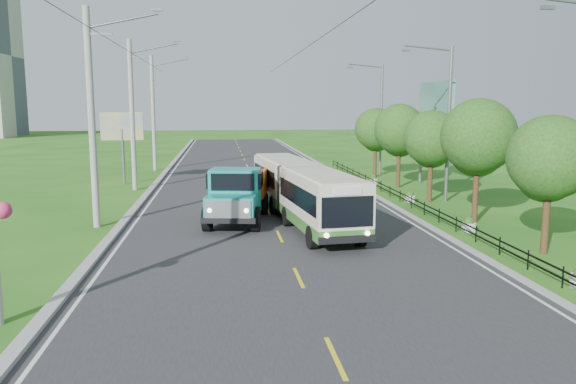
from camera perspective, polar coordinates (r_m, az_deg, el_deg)
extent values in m
plane|color=#1E5915|center=(18.67, 1.08, -8.74)|extent=(240.00, 240.00, 0.00)
cube|color=#28282B|center=(38.14, -3.06, 0.24)|extent=(14.00, 120.00, 0.02)
cube|color=#9E9E99|center=(38.34, -13.86, 0.14)|extent=(0.40, 120.00, 0.15)
cube|color=#9E9E99|center=(39.25, 7.41, 0.47)|extent=(0.30, 120.00, 0.10)
cube|color=silver|center=(38.29, -13.04, 0.08)|extent=(0.12, 120.00, 0.00)
cube|color=silver|center=(39.14, 6.70, 0.42)|extent=(0.12, 120.00, 0.00)
cube|color=yellow|center=(18.67, 1.08, -8.67)|extent=(0.12, 2.20, 0.00)
cube|color=black|center=(33.75, 11.32, -0.52)|extent=(0.04, 40.00, 0.60)
sphere|color=#D83366|center=(15.85, -26.97, -1.66)|extent=(0.44, 0.44, 0.44)
cylinder|color=gray|center=(27.29, -19.33, 6.95)|extent=(0.32, 0.32, 10.00)
cube|color=slate|center=(27.37, -18.68, 14.96)|extent=(1.20, 0.10, 0.10)
cube|color=slate|center=(27.14, -13.15, 17.59)|extent=(0.50, 0.18, 0.12)
cylinder|color=gray|center=(39.09, -15.56, 7.48)|extent=(0.32, 0.32, 10.00)
cube|color=slate|center=(39.15, -15.04, 13.08)|extent=(1.20, 0.10, 0.10)
cube|color=slate|center=(38.99, -11.19, 14.85)|extent=(0.50, 0.18, 0.12)
cylinder|color=gray|center=(50.99, -13.53, 7.76)|extent=(0.32, 0.32, 10.00)
cube|color=slate|center=(51.03, -13.12, 12.04)|extent=(1.20, 0.10, 0.10)
cube|color=slate|center=(50.91, -10.17, 13.38)|extent=(0.50, 0.18, 0.12)
cylinder|color=#382314|center=(23.52, 24.75, -2.18)|extent=(0.28, 0.28, 2.97)
sphere|color=#174513|center=(23.24, 25.09, 3.22)|extent=(3.18, 3.18, 3.18)
sphere|color=#174513|center=(23.83, 24.77, 1.82)|extent=(2.33, 2.33, 2.33)
cylinder|color=#382314|center=(28.70, 18.54, 0.39)|extent=(0.28, 0.28, 3.36)
sphere|color=#174513|center=(28.47, 18.78, 5.41)|extent=(3.60, 3.60, 3.60)
sphere|color=#174513|center=(29.05, 18.65, 4.05)|extent=(2.64, 2.64, 2.64)
cylinder|color=#382314|center=(34.19, 14.25, 1.55)|extent=(0.28, 0.28, 3.02)
sphere|color=#174513|center=(33.99, 14.39, 5.34)|extent=(3.24, 3.24, 3.24)
sphere|color=#174513|center=(34.57, 14.36, 4.32)|extent=(2.38, 2.38, 2.38)
cylinder|color=#382314|center=(39.80, 11.16, 2.78)|extent=(0.28, 0.28, 3.25)
sphere|color=#174513|center=(39.63, 11.27, 6.28)|extent=(3.48, 3.48, 3.48)
sphere|color=#174513|center=(40.20, 11.29, 5.32)|extent=(2.55, 2.55, 2.55)
cylinder|color=#382314|center=(45.52, 8.84, 3.45)|extent=(0.28, 0.28, 3.08)
sphere|color=#174513|center=(45.37, 8.91, 6.36)|extent=(3.30, 3.30, 3.30)
sphere|color=#174513|center=(45.94, 8.96, 5.56)|extent=(2.42, 2.42, 2.42)
cube|color=slate|center=(20.82, 24.88, 16.64)|extent=(0.45, 0.16, 0.12)
cylinder|color=slate|center=(34.34, 16.00, 6.51)|extent=(0.20, 0.20, 9.00)
cylinder|color=slate|center=(33.97, 14.07, 14.00)|extent=(2.80, 0.10, 0.34)
cube|color=slate|center=(33.52, 11.92, 13.89)|extent=(0.45, 0.16, 0.12)
cylinder|color=slate|center=(47.55, 9.44, 7.23)|extent=(0.20, 0.20, 9.00)
cylinder|color=slate|center=(47.29, 7.90, 12.59)|extent=(2.80, 0.10, 0.34)
cube|color=slate|center=(46.97, 6.33, 12.47)|extent=(0.45, 0.16, 0.12)
cylinder|color=silver|center=(26.66, 17.88, -3.42)|extent=(0.64, 0.64, 0.40)
sphere|color=#174513|center=(26.61, 17.91, -2.89)|extent=(0.44, 0.44, 0.44)
cylinder|color=silver|center=(33.96, 12.27, -0.67)|extent=(0.64, 0.64, 0.40)
sphere|color=#174513|center=(33.92, 12.29, -0.25)|extent=(0.44, 0.44, 0.44)
cylinder|color=silver|center=(41.52, 8.68, 1.10)|extent=(0.64, 0.64, 0.40)
sphere|color=#174513|center=(41.48, 8.69, 1.44)|extent=(0.44, 0.44, 0.44)
cylinder|color=slate|center=(42.39, -16.39, 3.45)|extent=(0.20, 0.20, 4.00)
cube|color=yellow|center=(42.26, -16.52, 6.42)|extent=(3.00, 0.15, 2.00)
cylinder|color=slate|center=(38.25, 15.93, 3.70)|extent=(0.24, 0.24, 5.00)
cylinder|color=slate|center=(42.89, 13.36, 4.30)|extent=(0.24, 0.24, 5.00)
cube|color=#144C47|center=(40.44, 14.75, 8.68)|extent=(0.20, 6.00, 3.00)
cube|color=#336C2B|center=(24.47, 3.41, -2.83)|extent=(2.99, 6.97, 0.50)
cube|color=beige|center=(24.27, 3.43, -0.24)|extent=(2.99, 6.97, 1.74)
cube|color=black|center=(24.27, 3.43, -0.22)|extent=(2.96, 6.43, 0.86)
cube|color=#336C2B|center=(31.55, -0.44, -0.22)|extent=(2.94, 6.52, 0.50)
cube|color=beige|center=(31.40, -0.44, 1.80)|extent=(2.94, 6.52, 1.74)
cube|color=black|center=(31.40, -0.44, 1.81)|extent=(2.91, 5.99, 0.86)
cube|color=#4C4C4C|center=(27.96, 1.19, 0.43)|extent=(2.20, 1.13, 2.14)
cube|color=black|center=(21.11, 6.06, -2.03)|extent=(2.02, 0.28, 1.17)
cylinder|color=black|center=(22.26, 2.44, -4.63)|extent=(0.39, 0.96, 0.94)
cylinder|color=black|center=(22.88, 7.37, -4.33)|extent=(0.39, 0.96, 0.94)
cylinder|color=black|center=(26.44, -0.14, -2.50)|extent=(0.39, 0.96, 0.94)
cylinder|color=black|center=(26.97, 4.09, -2.30)|extent=(0.39, 0.96, 0.94)
cylinder|color=black|center=(29.38, -1.49, -1.37)|extent=(0.39, 0.96, 0.94)
cylinder|color=black|center=(29.86, 2.34, -1.22)|extent=(0.39, 0.96, 0.94)
cylinder|color=black|center=(33.40, -2.93, -0.17)|extent=(0.39, 0.96, 0.94)
cylinder|color=black|center=(33.82, 0.47, -0.05)|extent=(0.39, 0.96, 0.94)
cube|color=teal|center=(25.12, -5.85, -1.56)|extent=(2.40, 1.80, 1.04)
cube|color=teal|center=(26.57, -5.37, 0.14)|extent=(2.54, 2.02, 2.08)
cube|color=black|center=(26.49, -5.39, 1.25)|extent=(2.71, 1.75, 0.73)
cube|color=black|center=(27.54, -5.10, -1.64)|extent=(2.06, 6.34, 0.26)
cube|color=#CD6413|center=(29.11, -4.66, 1.00)|extent=(2.88, 3.48, 1.35)
cylinder|color=black|center=(25.62, -8.18, -2.71)|extent=(0.55, 1.19, 1.15)
cylinder|color=black|center=(25.30, -3.31, -2.78)|extent=(0.55, 1.19, 1.15)
cylinder|color=black|center=(29.65, -6.68, -1.13)|extent=(0.55, 1.19, 1.15)
cylinder|color=black|center=(29.37, -2.46, -1.17)|extent=(0.55, 1.19, 1.15)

